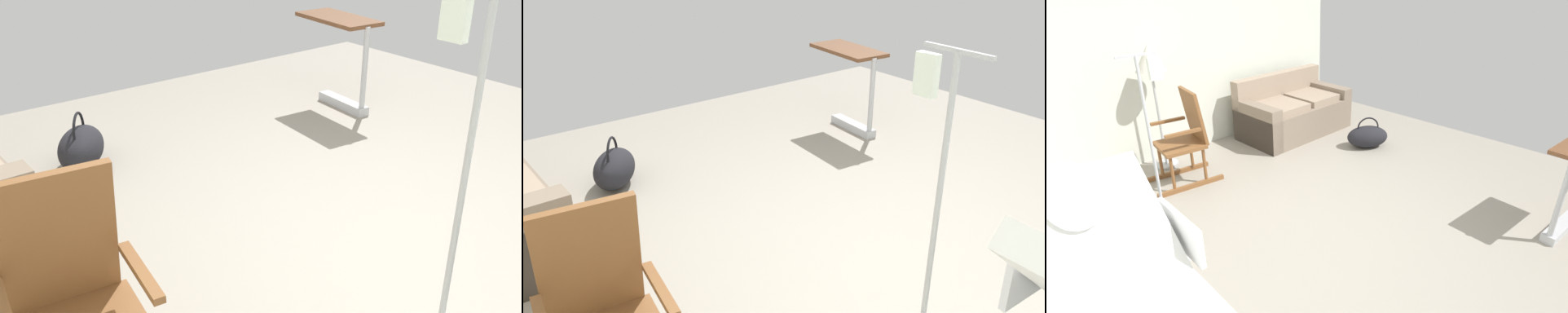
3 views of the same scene
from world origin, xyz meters
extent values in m
plane|color=gray|center=(0.00, 0.00, 0.00)|extent=(6.69, 6.69, 0.00)
cube|color=brown|center=(-0.22, 1.86, 0.75)|extent=(0.18, 0.44, 0.60)
cube|color=brown|center=(-0.47, 1.66, 0.67)|extent=(0.39, 0.10, 0.03)
cube|color=#B2B5BA|center=(1.56, -1.47, 0.04)|extent=(0.61, 0.17, 0.08)
cylinder|color=black|center=(1.30, -1.44, 0.03)|extent=(0.07, 0.07, 0.06)
cylinder|color=black|center=(1.82, -1.49, 0.03)|extent=(0.07, 0.07, 0.06)
cylinder|color=#B2B5BA|center=(1.30, -1.44, 0.45)|extent=(0.05, 0.05, 0.74)
cube|color=brown|center=(1.70, -1.48, 0.82)|extent=(0.83, 0.47, 0.04)
ellipsoid|color=black|center=(1.86, 1.01, 0.15)|extent=(0.64, 0.58, 0.30)
torus|color=black|center=(1.86, 1.01, 0.28)|extent=(0.26, 0.19, 0.30)
cylinder|color=#B2B5BA|center=(-1.16, 0.79, 0.85)|extent=(0.02, 0.02, 1.65)
cube|color=white|center=(-1.04, 0.79, 1.57)|extent=(0.09, 0.04, 0.16)
camera|label=1|loc=(-2.10, 2.38, 1.94)|focal=40.05mm
camera|label=2|loc=(-2.25, 2.38, 2.11)|focal=37.57mm
camera|label=3|loc=(-2.25, -1.98, 2.20)|focal=27.30mm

